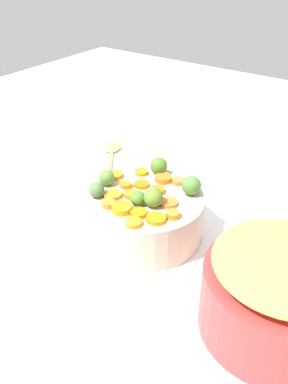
# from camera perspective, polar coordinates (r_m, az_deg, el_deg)

# --- Properties ---
(tabletop) EXTENTS (2.40, 2.40, 0.02)m
(tabletop) POSITION_cam_1_polar(r_m,az_deg,el_deg) (0.91, 2.85, -5.67)
(tabletop) COLOR white
(tabletop) RESTS_ON ground
(serving_bowl_carrots) EXTENTS (0.25, 0.25, 0.09)m
(serving_bowl_carrots) POSITION_cam_1_polar(r_m,az_deg,el_deg) (0.87, 0.00, -3.21)
(serving_bowl_carrots) COLOR #B6B394
(serving_bowl_carrots) RESTS_ON tabletop
(metal_pot) EXTENTS (0.24, 0.24, 0.12)m
(metal_pot) POSITION_cam_1_polar(r_m,az_deg,el_deg) (0.71, 17.83, -13.98)
(metal_pot) COLOR red
(metal_pot) RESTS_ON tabletop
(stuffing_mound) EXTENTS (0.22, 0.22, 0.04)m
(stuffing_mound) POSITION_cam_1_polar(r_m,az_deg,el_deg) (0.65, 18.95, -9.25)
(stuffing_mound) COLOR tan
(stuffing_mound) RESTS_ON metal_pot
(carrot_slice_0) EXTENTS (0.05, 0.05, 0.01)m
(carrot_slice_0) POSITION_cam_1_polar(r_m,az_deg,el_deg) (0.84, -4.34, -0.36)
(carrot_slice_0) COLOR orange
(carrot_slice_0) RESTS_ON serving_bowl_carrots
(carrot_slice_1) EXTENTS (0.03, 0.03, 0.01)m
(carrot_slice_1) POSITION_cam_1_polar(r_m,az_deg,el_deg) (0.85, 1.82, 0.21)
(carrot_slice_1) COLOR orange
(carrot_slice_1) RESTS_ON serving_bowl_carrots
(carrot_slice_2) EXTENTS (0.03, 0.03, 0.01)m
(carrot_slice_2) POSITION_cam_1_polar(r_m,az_deg,el_deg) (0.78, 3.97, -3.08)
(carrot_slice_2) COLOR orange
(carrot_slice_2) RESTS_ON serving_bowl_carrots
(carrot_slice_3) EXTENTS (0.04, 0.04, 0.01)m
(carrot_slice_3) POSITION_cam_1_polar(r_m,az_deg,el_deg) (0.92, -0.37, 2.74)
(carrot_slice_3) COLOR orange
(carrot_slice_3) RESTS_ON serving_bowl_carrots
(carrot_slice_4) EXTENTS (0.04, 0.04, 0.01)m
(carrot_slice_4) POSITION_cam_1_polar(r_m,az_deg,el_deg) (0.82, 3.38, -1.46)
(carrot_slice_4) COLOR orange
(carrot_slice_4) RESTS_ON serving_bowl_carrots
(carrot_slice_5) EXTENTS (0.04, 0.04, 0.01)m
(carrot_slice_5) POSITION_cam_1_polar(r_m,az_deg,el_deg) (0.91, -3.99, 2.31)
(carrot_slice_5) COLOR orange
(carrot_slice_5) RESTS_ON serving_bowl_carrots
(carrot_slice_6) EXTENTS (0.05, 0.05, 0.01)m
(carrot_slice_6) POSITION_cam_1_polar(r_m,az_deg,el_deg) (0.77, 1.65, -3.65)
(carrot_slice_6) COLOR orange
(carrot_slice_6) RESTS_ON serving_bowl_carrots
(carrot_slice_7) EXTENTS (0.03, 0.03, 0.01)m
(carrot_slice_7) POSITION_cam_1_polar(r_m,az_deg,el_deg) (0.87, -2.52, 0.97)
(carrot_slice_7) COLOR orange
(carrot_slice_7) RESTS_ON serving_bowl_carrots
(carrot_slice_8) EXTENTS (0.04, 0.04, 0.01)m
(carrot_slice_8) POSITION_cam_1_polar(r_m,az_deg,el_deg) (0.89, 2.64, 1.85)
(carrot_slice_8) COLOR orange
(carrot_slice_8) RESTS_ON serving_bowl_carrots
(carrot_slice_9) EXTENTS (0.03, 0.03, 0.01)m
(carrot_slice_9) POSITION_cam_1_polar(r_m,az_deg,el_deg) (0.81, -4.92, -1.60)
(carrot_slice_9) COLOR orange
(carrot_slice_9) RESTS_ON serving_bowl_carrots
(carrot_slice_10) EXTENTS (0.04, 0.04, 0.01)m
(carrot_slice_10) POSITION_cam_1_polar(r_m,az_deg,el_deg) (0.79, -0.90, -2.86)
(carrot_slice_10) COLOR orange
(carrot_slice_10) RESTS_ON serving_bowl_carrots
(carrot_slice_11) EXTENTS (0.04, 0.04, 0.01)m
(carrot_slice_11) POSITION_cam_1_polar(r_m,az_deg,el_deg) (0.87, -0.36, 1.05)
(carrot_slice_11) COLOR orange
(carrot_slice_11) RESTS_ON serving_bowl_carrots
(carrot_slice_12) EXTENTS (0.03, 0.03, 0.01)m
(carrot_slice_12) POSITION_cam_1_polar(r_m,az_deg,el_deg) (0.89, 4.59, 1.53)
(carrot_slice_12) COLOR orange
(carrot_slice_12) RESTS_ON serving_bowl_carrots
(carrot_slice_13) EXTENTS (0.04, 0.04, 0.01)m
(carrot_slice_13) POSITION_cam_1_polar(r_m,az_deg,el_deg) (0.80, -3.07, -2.26)
(carrot_slice_13) COLOR orange
(carrot_slice_13) RESTS_ON serving_bowl_carrots
(carrot_slice_14) EXTENTS (0.04, 0.04, 0.01)m
(carrot_slice_14) POSITION_cam_1_polar(r_m,az_deg,el_deg) (0.76, -1.46, -4.21)
(carrot_slice_14) COLOR orange
(carrot_slice_14) RESTS_ON serving_bowl_carrots
(carrot_slice_15) EXTENTS (0.04, 0.04, 0.01)m
(carrot_slice_15) POSITION_cam_1_polar(r_m,az_deg,el_deg) (0.84, -1.83, -0.34)
(carrot_slice_15) COLOR orange
(carrot_slice_15) RESTS_ON serving_bowl_carrots
(brussels_sprout_0) EXTENTS (0.03, 0.03, 0.03)m
(brussels_sprout_0) POSITION_cam_1_polar(r_m,az_deg,el_deg) (0.87, -5.19, 2.00)
(brussels_sprout_0) COLOR #598638
(brussels_sprout_0) RESTS_ON serving_bowl_carrots
(brussels_sprout_1) EXTENTS (0.03, 0.03, 0.03)m
(brussels_sprout_1) POSITION_cam_1_polar(r_m,az_deg,el_deg) (0.81, -0.89, -0.83)
(brussels_sprout_1) COLOR #497F2B
(brussels_sprout_1) RESTS_ON serving_bowl_carrots
(brussels_sprout_2) EXTENTS (0.03, 0.03, 0.03)m
(brussels_sprout_2) POSITION_cam_1_polar(r_m,az_deg,el_deg) (0.84, -6.52, 0.28)
(brussels_sprout_2) COLOR #4A6E3A
(brussels_sprout_2) RESTS_ON serving_bowl_carrots
(brussels_sprout_3) EXTENTS (0.04, 0.04, 0.04)m
(brussels_sprout_3) POSITION_cam_1_polar(r_m,az_deg,el_deg) (0.84, 6.50, 0.90)
(brussels_sprout_3) COLOR #4E7E35
(brussels_sprout_3) RESTS_ON serving_bowl_carrots
(brussels_sprout_4) EXTENTS (0.04, 0.04, 0.04)m
(brussels_sprout_4) POSITION_cam_1_polar(r_m,az_deg,el_deg) (0.91, 2.04, 3.61)
(brussels_sprout_4) COLOR #497523
(brussels_sprout_4) RESTS_ON serving_bowl_carrots
(brussels_sprout_5) EXTENTS (0.04, 0.04, 0.04)m
(brussels_sprout_5) POSITION_cam_1_polar(r_m,az_deg,el_deg) (0.80, 1.28, -0.75)
(brussels_sprout_5) COLOR olive
(brussels_sprout_5) RESTS_ON serving_bowl_carrots
(wooden_spoon) EXTENTS (0.22, 0.28, 0.01)m
(wooden_spoon) POSITION_cam_1_polar(r_m,az_deg,el_deg) (1.19, -4.59, 4.97)
(wooden_spoon) COLOR tan
(wooden_spoon) RESTS_ON tabletop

